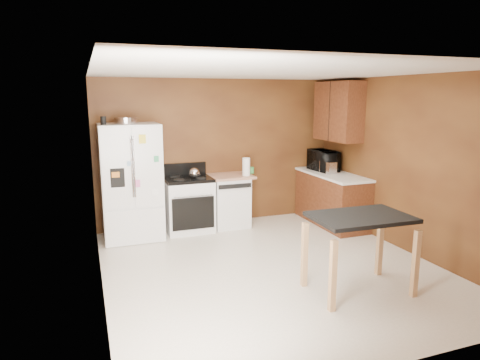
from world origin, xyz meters
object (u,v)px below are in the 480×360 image
microwave (324,161)px  refrigerator (131,182)px  green_canister (251,170)px  kettle (194,173)px  pen_cup (103,120)px  toaster (328,167)px  roasting_pan (126,120)px  island (360,228)px  gas_range (188,203)px  dishwasher (229,200)px  paper_towel (246,167)px

microwave → refrigerator: refrigerator is taller
refrigerator → green_canister: bearing=3.6°
kettle → refrigerator: 1.01m
microwave → kettle: bearing=84.1°
microwave → pen_cup: bearing=86.3°
toaster → microwave: (0.06, 0.25, 0.07)m
toaster → green_canister: bearing=152.1°
roasting_pan → toaster: (3.31, -0.41, -0.85)m
green_canister → island: green_canister is taller
kettle → gas_range: 0.54m
toaster → gas_range: bearing=163.7°
pen_cup → island: 3.90m
green_canister → dishwasher: green_canister is taller
gas_range → island: (1.29, -2.89, 0.29)m
paper_towel → green_canister: bearing=48.6°
toaster → refrigerator: 3.31m
pen_cup → dishwasher: pen_cup is taller
refrigerator → toaster: bearing=-6.3°
green_canister → pen_cup: bearing=-174.5°
kettle → dishwasher: 0.83m
roasting_pan → green_canister: roasting_pan is taller
paper_towel → green_canister: 0.27m
gas_range → microwave: bearing=-4.0°
microwave → green_canister: bearing=75.9°
paper_towel → gas_range: (-0.98, 0.12, -0.58)m
paper_towel → refrigerator: refrigerator is taller
microwave → refrigerator: size_ratio=0.33×
gas_range → island: 3.18m
refrigerator → gas_range: (0.91, 0.06, -0.44)m
refrigerator → island: (2.20, -2.82, -0.15)m
roasting_pan → gas_range: roasting_pan is taller
roasting_pan → microwave: roasting_pan is taller
paper_towel → green_canister: (0.16, 0.19, -0.10)m
pen_cup → paper_towel: bearing=1.2°
roasting_pan → gas_range: (0.93, 0.01, -1.39)m
pen_cup → gas_range: 1.90m
pen_cup → green_canister: pen_cup is taller
kettle → gas_range: size_ratio=0.15×
kettle → refrigerator: size_ratio=0.09×
gas_range → island: bearing=-65.9°
toaster → refrigerator: bearing=167.5°
pen_cup → gas_range: (1.27, 0.17, -1.40)m
microwave → dishwasher: microwave is taller
roasting_pan → island: (2.23, -2.87, -1.09)m
pen_cup → paper_towel: (2.25, 0.05, -0.82)m
pen_cup → dishwasher: 2.45m
gas_range → roasting_pan: bearing=-179.1°
paper_towel → dishwasher: 0.66m
pen_cup → kettle: bearing=3.6°
kettle → gas_range: gas_range is taller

